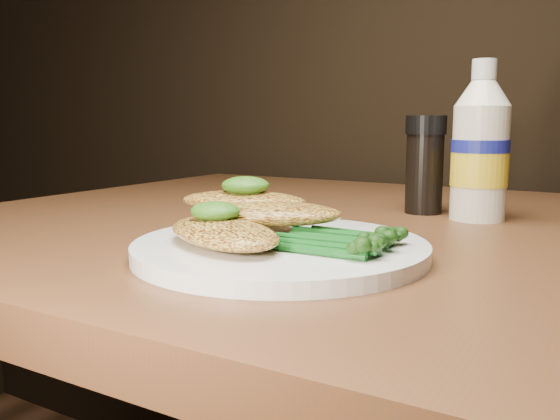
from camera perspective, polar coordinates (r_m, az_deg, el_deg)
The scene contains 9 objects.
plate at distance 0.50m, azimuth 0.03°, elevation -3.79°, with size 0.25×0.25×0.01m, color white.
chicken_front at distance 0.48m, azimuth -5.55°, elevation -2.22°, with size 0.13×0.07×0.02m, color gold.
chicken_mid at distance 0.52m, azimuth -1.39°, elevation -0.28°, with size 0.14×0.07×0.02m, color gold.
chicken_back at distance 0.55m, azimuth -3.60°, elevation 0.90°, with size 0.12×0.06×0.02m, color gold.
pesto_front at distance 0.49m, azimuth -6.34°, elevation -0.12°, with size 0.04×0.04×0.02m, color #103708.
pesto_back at distance 0.55m, azimuth -3.39°, elevation 2.41°, with size 0.05×0.04×0.02m, color #103708.
broccolini_bundle at distance 0.47m, azimuth 5.45°, elevation -2.50°, with size 0.13×0.10×0.02m, color #135719, non-canonical shape.
mayo_bottle at distance 0.71m, azimuth 18.99°, elevation 6.40°, with size 0.06×0.06×0.18m, color white, non-canonical shape.
pepper_grinder at distance 0.74m, azimuth 13.92°, elevation 4.30°, with size 0.05×0.05×0.12m, color black, non-canonical shape.
Camera 1 is at (0.15, 0.43, 0.87)m, focal length 37.48 mm.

